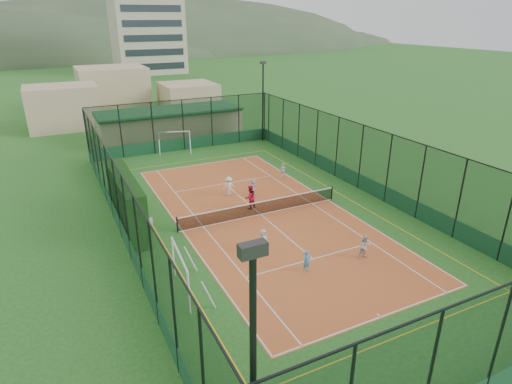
# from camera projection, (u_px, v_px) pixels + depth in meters

# --- Properties ---
(ground) EXTENTS (300.00, 300.00, 0.00)m
(ground) POSITION_uv_depth(u_px,v_px,m) (261.00, 215.00, 28.92)
(ground) COLOR #215C1F
(ground) RESTS_ON ground
(court_slab) EXTENTS (11.17, 23.97, 0.01)m
(court_slab) POSITION_uv_depth(u_px,v_px,m) (261.00, 214.00, 28.92)
(court_slab) COLOR #CC622D
(court_slab) RESTS_ON ground
(tennis_net) EXTENTS (11.67, 0.12, 1.06)m
(tennis_net) POSITION_uv_depth(u_px,v_px,m) (261.00, 207.00, 28.72)
(tennis_net) COLOR black
(tennis_net) RESTS_ON ground
(perimeter_fence) EXTENTS (18.12, 34.12, 5.00)m
(perimeter_fence) POSITION_uv_depth(u_px,v_px,m) (261.00, 180.00, 27.97)
(perimeter_fence) COLOR black
(perimeter_fence) RESTS_ON ground
(floodlight_ne) EXTENTS (0.60, 0.26, 8.25)m
(floodlight_ne) POSITION_uv_depth(u_px,v_px,m) (263.00, 102.00, 44.63)
(floodlight_ne) COLOR black
(floodlight_ne) RESTS_ON ground
(clubhouse) EXTENTS (15.20, 7.20, 3.15)m
(clubhouse) POSITION_uv_depth(u_px,v_px,m) (170.00, 124.00, 46.58)
(clubhouse) COLOR tan
(clubhouse) RESTS_ON ground
(apartment_tower) EXTENTS (15.00, 12.00, 30.00)m
(apartment_tower) POSITION_uv_depth(u_px,v_px,m) (145.00, 4.00, 96.14)
(apartment_tower) COLOR beige
(apartment_tower) RESTS_ON ground
(distant_hills) EXTENTS (200.00, 60.00, 24.00)m
(distant_hills) POSITION_uv_depth(u_px,v_px,m) (73.00, 54.00, 153.38)
(distant_hills) COLOR #384C33
(distant_hills) RESTS_ON ground
(hedge_left) EXTENTS (1.15, 7.67, 3.35)m
(hedge_left) POSITION_uv_depth(u_px,v_px,m) (126.00, 201.00, 26.87)
(hedge_left) COLOR black
(hedge_left) RESTS_ON ground
(white_bench) EXTENTS (1.54, 0.50, 0.86)m
(white_bench) POSITION_uv_depth(u_px,v_px,m) (140.00, 224.00, 26.62)
(white_bench) COLOR white
(white_bench) RESTS_ON ground
(futsal_goal_near) EXTENTS (3.50, 1.25, 2.22)m
(futsal_goal_near) POSITION_uv_depth(u_px,v_px,m) (180.00, 274.00, 20.28)
(futsal_goal_near) COLOR white
(futsal_goal_near) RESTS_ON ground
(futsal_goal_far) EXTENTS (3.19, 1.68, 1.97)m
(futsal_goal_far) POSITION_uv_depth(u_px,v_px,m) (175.00, 142.00, 42.11)
(futsal_goal_far) COLOR white
(futsal_goal_far) RESTS_ON ground
(child_near_left) EXTENTS (0.74, 0.56, 1.35)m
(child_near_left) POSITION_uv_depth(u_px,v_px,m) (263.00, 240.00, 24.17)
(child_near_left) COLOR silver
(child_near_left) RESTS_ON court_slab
(child_near_mid) EXTENTS (0.46, 0.32, 1.21)m
(child_near_mid) POSITION_uv_depth(u_px,v_px,m) (307.00, 261.00, 22.26)
(child_near_mid) COLOR #4895CC
(child_near_mid) RESTS_ON court_slab
(child_near_right) EXTENTS (0.70, 0.56, 1.41)m
(child_near_right) POSITION_uv_depth(u_px,v_px,m) (365.00, 247.00, 23.46)
(child_near_right) COLOR silver
(child_near_right) RESTS_ON court_slab
(child_far_left) EXTENTS (0.98, 0.62, 1.46)m
(child_far_left) POSITION_uv_depth(u_px,v_px,m) (229.00, 186.00, 31.76)
(child_far_left) COLOR white
(child_far_left) RESTS_ON court_slab
(child_far_right) EXTENTS (0.84, 0.51, 1.33)m
(child_far_right) POSITION_uv_depth(u_px,v_px,m) (283.00, 171.00, 35.12)
(child_far_right) COLOR white
(child_far_right) RESTS_ON court_slab
(child_far_back) EXTENTS (1.23, 0.84, 1.27)m
(child_far_back) POSITION_uv_depth(u_px,v_px,m) (253.00, 187.00, 31.79)
(child_far_back) COLOR white
(child_far_back) RESTS_ON court_slab
(coach) EXTENTS (0.97, 0.84, 1.69)m
(coach) POSITION_uv_depth(u_px,v_px,m) (250.00, 197.00, 29.50)
(coach) COLOR #B3132F
(coach) RESTS_ON court_slab
(tennis_balls) EXTENTS (5.67, 1.25, 0.07)m
(tennis_balls) POSITION_uv_depth(u_px,v_px,m) (257.00, 204.00, 30.37)
(tennis_balls) COLOR #CCE033
(tennis_balls) RESTS_ON court_slab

